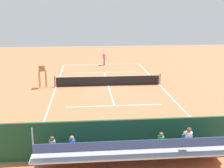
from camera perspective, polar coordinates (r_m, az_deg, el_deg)
The scene contains 12 objects.
ground_plane at distance 28.46m, azimuth -0.74°, elevation -0.31°, with size 60.00×60.00×0.00m, color #CC7047.
court_line_markings at distance 28.49m, azimuth -0.74°, elevation -0.28°, with size 10.10×22.20×0.01m.
tennis_net at distance 28.33m, azimuth -0.74°, elevation 0.67°, with size 10.30×0.10×1.07m.
backdrop_wall at distance 14.99m, azimuth 3.55°, elevation -10.43°, with size 18.00×0.16×2.00m, color #1E4C2D.
bleacher_stand at distance 13.87m, azimuth 4.34°, elevation -13.10°, with size 9.06×2.40×2.48m.
umpire_chair at distance 28.21m, azimuth -13.38°, elevation 1.90°, with size 0.67×0.67×2.14m.
courtside_bench at distance 16.47m, azimuth 13.32°, elevation -10.10°, with size 1.80×0.40×0.93m.
equipment_bag at distance 16.01m, azimuth 6.10°, elevation -12.03°, with size 0.90×0.36×0.36m, color black.
tennis_player at distance 38.46m, azimuth -1.55°, elevation 5.17°, with size 0.36×0.53×1.93m.
tennis_racket at distance 38.42m, azimuth -2.90°, elevation 3.63°, with size 0.59×0.39×0.03m.
tennis_ball_near at distance 37.10m, azimuth -1.10°, elevation 3.28°, with size 0.07×0.07×0.07m, color #CCDB33.
tennis_ball_far at distance 36.75m, azimuth 1.52°, elevation 3.17°, with size 0.07×0.07×0.07m, color #CCDB33.
Camera 1 is at (2.15, 27.41, 7.35)m, focal length 47.06 mm.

